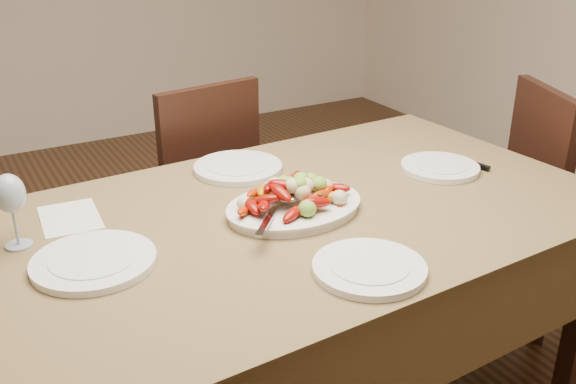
# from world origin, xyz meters

# --- Properties ---
(dining_table) EXTENTS (1.88, 1.12, 0.76)m
(dining_table) POSITION_xyz_m (-0.04, -0.10, 0.38)
(dining_table) COLOR brown
(dining_table) RESTS_ON ground
(chair_far) EXTENTS (0.48, 0.48, 0.95)m
(chair_far) POSITION_xyz_m (0.00, 0.79, 0.47)
(chair_far) COLOR black
(chair_far) RESTS_ON ground
(serving_platter) EXTENTS (0.40, 0.30, 0.02)m
(serving_platter) POSITION_xyz_m (-0.03, -0.12, 0.77)
(serving_platter) COLOR white
(serving_platter) RESTS_ON dining_table
(roasted_vegetables) EXTENTS (0.32, 0.23, 0.09)m
(roasted_vegetables) POSITION_xyz_m (-0.03, -0.12, 0.83)
(roasted_vegetables) COLOR maroon
(roasted_vegetables) RESTS_ON serving_platter
(serving_spoon) EXTENTS (0.25, 0.23, 0.03)m
(serving_spoon) POSITION_xyz_m (-0.09, -0.16, 0.81)
(serving_spoon) COLOR #9EA0A8
(serving_spoon) RESTS_ON serving_platter
(plate_left) EXTENTS (0.29, 0.29, 0.02)m
(plate_left) POSITION_xyz_m (-0.58, -0.13, 0.77)
(plate_left) COLOR white
(plate_left) RESTS_ON dining_table
(plate_right) EXTENTS (0.25, 0.25, 0.02)m
(plate_right) POSITION_xyz_m (0.54, -0.07, 0.77)
(plate_right) COLOR white
(plate_right) RESTS_ON dining_table
(plate_far) EXTENTS (0.28, 0.28, 0.02)m
(plate_far) POSITION_xyz_m (-0.02, 0.25, 0.77)
(plate_far) COLOR white
(plate_far) RESTS_ON dining_table
(plate_near) EXTENTS (0.27, 0.27, 0.02)m
(plate_near) POSITION_xyz_m (-0.04, -0.47, 0.77)
(plate_near) COLOR white
(plate_near) RESTS_ON dining_table
(wine_glass) EXTENTS (0.08, 0.08, 0.20)m
(wine_glass) POSITION_xyz_m (-0.72, 0.06, 0.86)
(wine_glass) COLOR #8C99A5
(wine_glass) RESTS_ON dining_table
(menu_card) EXTENTS (0.17, 0.22, 0.00)m
(menu_card) POSITION_xyz_m (-0.57, 0.16, 0.76)
(menu_card) COLOR silver
(menu_card) RESTS_ON dining_table
(table_knife) EXTENTS (0.06, 0.20, 0.01)m
(table_knife) POSITION_xyz_m (0.66, -0.07, 0.76)
(table_knife) COLOR #9EA0A8
(table_knife) RESTS_ON dining_table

